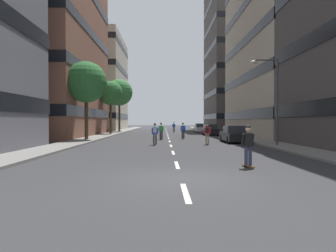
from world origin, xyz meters
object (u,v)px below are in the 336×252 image
object	(u,v)px
streetlamp_right	(272,92)
street_tree_mid	(111,93)
skater_0	(248,144)
skater_2	(183,130)
skater_4	(161,130)
skater_3	(174,126)
parked_car_near	(210,130)
skater_5	(207,132)
street_tree_far	(119,93)
street_tree_near	(86,82)
parked_car_far	(200,128)
skater_1	(155,132)
parked_car_mid	(234,135)

from	to	relation	value
streetlamp_right	street_tree_mid	bearing A→B (deg)	127.53
skater_0	skater_2	size ratio (longest dim) A/B	1.00
skater_0	skater_4	bearing A→B (deg)	101.61
street_tree_mid	skater_3	world-z (taller)	street_tree_mid
parked_car_near	skater_5	xyz separation A→B (m)	(-2.78, -15.89, 0.32)
street_tree_far	street_tree_near	bearing A→B (deg)	-90.00
parked_car_near	street_tree_near	bearing A→B (deg)	-143.00
parked_car_far	skater_3	xyz separation A→B (m)	(-4.53, 1.26, 0.29)
skater_2	skater_5	xyz separation A→B (m)	(1.46, -7.83, 0.03)
streetlamp_right	skater_3	bearing A→B (deg)	102.09
skater_1	skater_4	world-z (taller)	same
skater_2	parked_car_far	bearing A→B (deg)	77.20
parked_car_far	street_tree_mid	xyz separation A→B (m)	(-14.05, -7.79, 5.27)
street_tree_near	skater_5	world-z (taller)	street_tree_near
parked_car_mid	street_tree_near	distance (m)	15.21
parked_car_mid	skater_3	world-z (taller)	skater_3
parked_car_mid	parked_car_far	bearing A→B (deg)	90.00
street_tree_mid	skater_5	bearing A→B (deg)	-58.98
skater_2	skater_5	size ratio (longest dim) A/B	1.00
parked_car_near	street_tree_mid	world-z (taller)	street_tree_mid
skater_0	skater_3	world-z (taller)	same
street_tree_far	skater_0	world-z (taller)	street_tree_far
parked_car_far	street_tree_far	distance (m)	15.37
skater_2	street_tree_mid	bearing A→B (deg)	131.95
parked_car_mid	street_tree_mid	bearing A→B (deg)	130.75
skater_0	skater_5	bearing A→B (deg)	89.62
skater_0	skater_4	distance (m)	18.74
street_tree_near	skater_4	world-z (taller)	street_tree_near
street_tree_near	skater_0	size ratio (longest dim) A/B	4.33
parked_car_far	street_tree_near	distance (m)	25.96
street_tree_near	streetlamp_right	bearing A→B (deg)	-24.51
street_tree_near	skater_1	bearing A→B (deg)	-38.64
parked_car_far	skater_5	size ratio (longest dim) A/B	2.47
street_tree_far	streetlamp_right	xyz separation A→B (m)	(15.89, -29.09, -2.77)
parked_car_near	street_tree_far	bearing A→B (deg)	141.29
street_tree_near	skater_2	xyz separation A→B (m)	(9.80, 2.53, -4.79)
parked_car_near	street_tree_mid	size ratio (longest dim) A/B	0.58
streetlamp_right	skater_1	bearing A→B (deg)	169.40
skater_1	parked_car_near	bearing A→B (deg)	66.35
parked_car_far	streetlamp_right	world-z (taller)	streetlamp_right
skater_1	parked_car_far	bearing A→B (deg)	75.21
parked_car_mid	skater_5	xyz separation A→B (m)	(-2.78, -2.43, 0.32)
street_tree_far	skater_5	xyz separation A→B (m)	(11.27, -27.14, -5.89)
streetlamp_right	skater_2	xyz separation A→B (m)	(-6.09, 9.78, -3.15)
street_tree_far	skater_4	xyz separation A→B (m)	(7.42, -20.61, -5.92)
skater_4	parked_car_far	bearing A→B (deg)	71.66
street_tree_mid	skater_2	world-z (taller)	street_tree_mid
parked_car_far	street_tree_near	xyz separation A→B (m)	(-14.05, -21.23, 5.08)
street_tree_mid	streetlamp_right	distance (m)	26.15
street_tree_far	streetlamp_right	bearing A→B (deg)	-61.35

